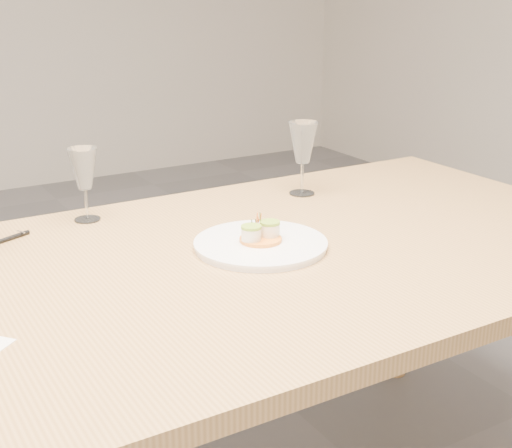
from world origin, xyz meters
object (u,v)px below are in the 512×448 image
wine_glass_2 (84,170)px  wine_glass_3 (303,144)px  ballpoint_pen (2,241)px  dinner_plate (261,243)px  dining_table (132,310)px

wine_glass_2 → wine_glass_3: bearing=-8.0°
ballpoint_pen → wine_glass_3: bearing=-26.0°
dinner_plate → ballpoint_pen: bearing=146.1°
wine_glass_2 → ballpoint_pen: bearing=-165.0°
ballpoint_pen → wine_glass_2: (0.22, 0.06, 0.12)m
wine_glass_2 → wine_glass_3: 0.59m
ballpoint_pen → wine_glass_2: size_ratio=0.75×
dining_table → dinner_plate: bearing=3.3°
ballpoint_pen → dinner_plate: bearing=-58.2°
dinner_plate → ballpoint_pen: (-0.49, 0.33, -0.01)m
dining_table → dinner_plate: dinner_plate is taller
dinner_plate → ballpoint_pen: 0.58m
ballpoint_pen → wine_glass_2: 0.26m
dining_table → wine_glass_3: (0.63, 0.32, 0.21)m
dining_table → wine_glass_3: bearing=27.0°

